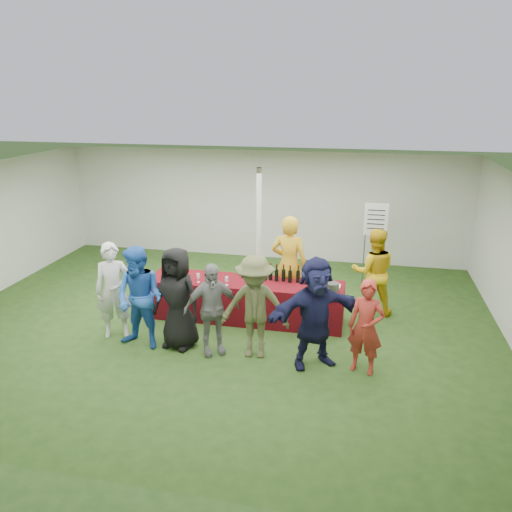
% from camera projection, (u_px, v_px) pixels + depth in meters
% --- Properties ---
extents(ground, '(60.00, 60.00, 0.00)m').
position_uv_depth(ground, '(219.00, 324.00, 9.14)').
color(ground, '#284719').
rests_on(ground, ground).
extents(tent, '(10.00, 10.00, 10.00)m').
position_uv_depth(tent, '(259.00, 237.00, 9.73)').
color(tent, white).
rests_on(tent, ground).
extents(serving_table, '(3.60, 0.80, 0.75)m').
position_uv_depth(serving_table, '(245.00, 300.00, 9.24)').
color(serving_table, maroon).
rests_on(serving_table, ground).
extents(wine_bottles, '(0.75, 0.12, 0.32)m').
position_uv_depth(wine_bottles, '(280.00, 275.00, 9.10)').
color(wine_bottles, black).
rests_on(wine_bottles, serving_table).
extents(wine_glasses, '(2.75, 0.11, 0.16)m').
position_uv_depth(wine_glasses, '(216.00, 278.00, 8.95)').
color(wine_glasses, silver).
rests_on(wine_glasses, serving_table).
extents(water_bottle, '(0.07, 0.07, 0.23)m').
position_uv_depth(water_bottle, '(247.00, 274.00, 9.17)').
color(water_bottle, silver).
rests_on(water_bottle, serving_table).
extents(bar_towel, '(0.25, 0.18, 0.03)m').
position_uv_depth(bar_towel, '(333.00, 286.00, 8.85)').
color(bar_towel, white).
rests_on(bar_towel, serving_table).
extents(dump_bucket, '(0.23, 0.23, 0.18)m').
position_uv_depth(dump_bucket, '(332.00, 288.00, 8.58)').
color(dump_bucket, slate).
rests_on(dump_bucket, serving_table).
extents(wine_list_sign, '(0.50, 0.03, 1.80)m').
position_uv_depth(wine_list_sign, '(375.00, 225.00, 10.71)').
color(wine_list_sign, slate).
rests_on(wine_list_sign, ground).
extents(staff_pourer, '(0.75, 0.55, 1.91)m').
position_uv_depth(staff_pourer, '(289.00, 265.00, 9.35)').
color(staff_pourer, gold).
rests_on(staff_pourer, ground).
extents(staff_back, '(0.88, 0.72, 1.68)m').
position_uv_depth(staff_back, '(373.00, 272.00, 9.34)').
color(staff_back, gold).
rests_on(staff_back, ground).
extents(customer_0, '(0.72, 0.61, 1.68)m').
position_uv_depth(customer_0, '(114.00, 290.00, 8.47)').
color(customer_0, beige).
rests_on(customer_0, ground).
extents(customer_1, '(0.95, 0.80, 1.73)m').
position_uv_depth(customer_1, '(140.00, 298.00, 8.08)').
color(customer_1, blue).
rests_on(customer_1, ground).
extents(customer_2, '(0.94, 0.72, 1.71)m').
position_uv_depth(customer_2, '(177.00, 298.00, 8.11)').
color(customer_2, black).
rests_on(customer_2, ground).
extents(customer_3, '(0.97, 0.77, 1.53)m').
position_uv_depth(customer_3, '(211.00, 309.00, 7.92)').
color(customer_3, slate).
rests_on(customer_3, ground).
extents(customer_4, '(1.12, 0.69, 1.69)m').
position_uv_depth(customer_4, '(255.00, 307.00, 7.80)').
color(customer_4, '#4C4F2D').
rests_on(customer_4, ground).
extents(customer_5, '(1.67, 1.26, 1.76)m').
position_uv_depth(customer_5, '(315.00, 313.00, 7.53)').
color(customer_5, '#151739').
rests_on(customer_5, ground).
extents(customer_6, '(0.61, 0.48, 1.47)m').
position_uv_depth(customer_6, '(366.00, 327.00, 7.38)').
color(customer_6, '#A52B22').
rests_on(customer_6, ground).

